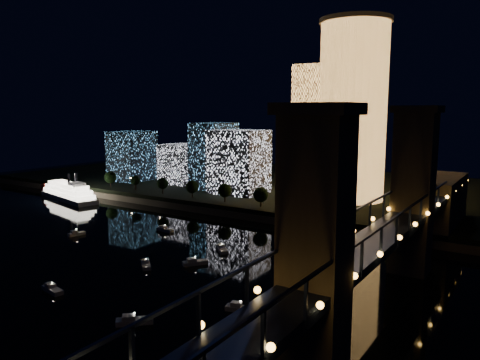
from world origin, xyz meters
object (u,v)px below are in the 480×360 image
object	(u,v)px
tower_cylindrical	(353,111)
riverboat	(67,192)
truss_bridge	(359,261)
tower_rectangular	(317,128)

from	to	relation	value
tower_cylindrical	riverboat	xyz separation A→B (m)	(-139.72, -60.58, -44.19)
tower_cylindrical	truss_bridge	bearing A→B (deg)	-69.08
tower_cylindrical	riverboat	size ratio (longest dim) A/B	1.63
tower_rectangular	truss_bridge	distance (m)	160.12
truss_bridge	tower_rectangular	bearing A→B (deg)	117.45
riverboat	truss_bridge	bearing A→B (deg)	-18.78
tower_rectangular	truss_bridge	size ratio (longest dim) A/B	0.25
tower_cylindrical	tower_rectangular	world-z (taller)	tower_cylindrical
tower_cylindrical	truss_bridge	xyz separation A→B (m)	(47.49, -124.24, -31.96)
truss_bridge	riverboat	xyz separation A→B (m)	(-187.21, 63.67, -12.23)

